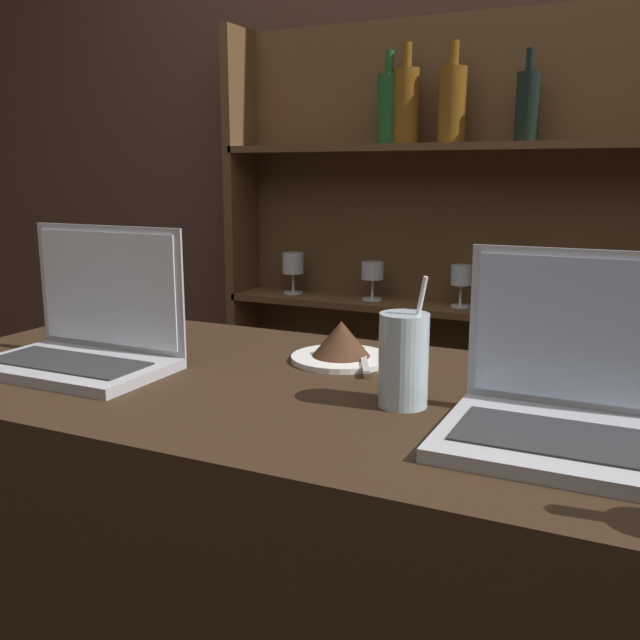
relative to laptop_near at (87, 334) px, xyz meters
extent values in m
cube|color=#4C3328|center=(0.50, 1.17, 0.24)|extent=(7.00, 0.06, 2.70)
cube|color=brown|center=(-0.33, 1.05, -0.20)|extent=(0.03, 0.18, 1.81)
cube|color=brown|center=(0.39, 1.14, -0.20)|extent=(1.46, 0.02, 1.81)
cube|color=brown|center=(0.39, 1.05, -0.56)|extent=(1.42, 0.18, 0.02)
cube|color=brown|center=(0.39, 1.05, -0.11)|extent=(1.42, 0.18, 0.02)
cube|color=brown|center=(0.39, 1.05, 0.34)|extent=(1.42, 0.18, 0.02)
cylinder|color=silver|center=(-0.15, 1.05, -0.10)|extent=(0.06, 0.06, 0.01)
cylinder|color=silver|center=(-0.15, 1.05, -0.07)|extent=(0.01, 0.01, 0.06)
cylinder|color=silver|center=(-0.15, 1.05, 0.00)|extent=(0.07, 0.07, 0.07)
cylinder|color=silver|center=(0.12, 1.05, -0.10)|extent=(0.06, 0.06, 0.01)
cylinder|color=silver|center=(0.12, 1.05, -0.07)|extent=(0.01, 0.01, 0.06)
cylinder|color=silver|center=(0.12, 1.05, -0.01)|extent=(0.07, 0.07, 0.05)
cylinder|color=silver|center=(0.39, 1.05, -0.10)|extent=(0.05, 0.05, 0.01)
cylinder|color=silver|center=(0.39, 1.05, -0.07)|extent=(0.01, 0.01, 0.06)
cylinder|color=silver|center=(0.39, 1.05, -0.01)|extent=(0.06, 0.06, 0.06)
cylinder|color=silver|center=(0.66, 1.05, -0.10)|extent=(0.06, 0.06, 0.01)
cylinder|color=silver|center=(0.66, 1.05, -0.05)|extent=(0.01, 0.01, 0.08)
cylinder|color=silver|center=(0.66, 1.05, 0.01)|extent=(0.07, 0.07, 0.06)
cylinder|color=brown|center=(0.21, 1.05, 0.46)|extent=(0.07, 0.07, 0.20)
cylinder|color=brown|center=(0.21, 1.05, 0.59)|extent=(0.03, 0.03, 0.07)
cylinder|color=#1E4C23|center=(0.16, 1.05, 0.45)|extent=(0.07, 0.07, 0.19)
cylinder|color=#1E4C23|center=(0.16, 1.05, 0.58)|extent=(0.02, 0.02, 0.06)
cylinder|color=black|center=(0.54, 1.05, 0.44)|extent=(0.06, 0.06, 0.18)
cylinder|color=black|center=(0.54, 1.05, 0.56)|extent=(0.02, 0.02, 0.06)
cylinder|color=brown|center=(0.34, 1.05, 0.45)|extent=(0.08, 0.08, 0.20)
cylinder|color=brown|center=(0.34, 1.05, 0.59)|extent=(0.03, 0.03, 0.07)
cube|color=#ADADB2|center=(0.00, -0.04, -0.05)|extent=(0.32, 0.20, 0.02)
cube|color=#28282B|center=(0.00, -0.05, -0.04)|extent=(0.28, 0.11, 0.00)
cube|color=#ADADB2|center=(0.00, 0.06, 0.07)|extent=(0.32, 0.00, 0.22)
cube|color=white|center=(0.00, 0.06, 0.07)|extent=(0.30, 0.01, 0.20)
cube|color=#ADADB2|center=(0.80, -0.04, -0.05)|extent=(0.30, 0.24, 0.02)
cube|color=#28282B|center=(0.80, -0.05, -0.04)|extent=(0.26, 0.13, 0.00)
cube|color=#ADADB2|center=(0.80, 0.08, 0.07)|extent=(0.30, 0.00, 0.22)
cube|color=silver|center=(0.80, 0.07, 0.07)|extent=(0.28, 0.01, 0.20)
cylinder|color=white|center=(0.38, 0.22, -0.05)|extent=(0.18, 0.18, 0.01)
cone|color=#422616|center=(0.38, 0.22, -0.02)|extent=(0.10, 0.10, 0.06)
cube|color=#B7B7BC|center=(0.43, 0.21, -0.04)|extent=(0.08, 0.16, 0.00)
cylinder|color=silver|center=(0.57, 0.03, 0.01)|extent=(0.07, 0.07, 0.14)
cylinder|color=white|center=(0.58, 0.03, 0.04)|extent=(0.04, 0.01, 0.19)
camera|label=1|loc=(0.88, -0.92, 0.28)|focal=40.00mm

